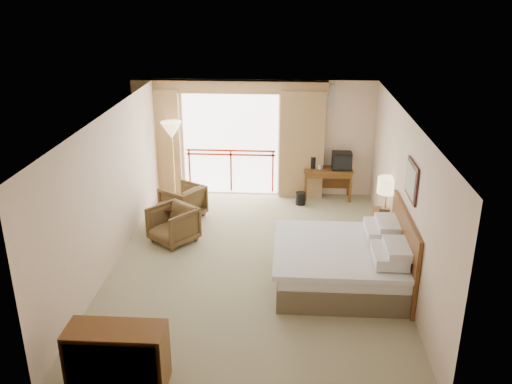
# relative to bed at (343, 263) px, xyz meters

# --- Properties ---
(floor) EXTENTS (7.00, 7.00, 0.00)m
(floor) POSITION_rel_bed_xyz_m (-1.50, 0.60, -0.38)
(floor) COLOR gray
(floor) RESTS_ON ground
(ceiling) EXTENTS (7.00, 7.00, 0.00)m
(ceiling) POSITION_rel_bed_xyz_m (-1.50, 0.60, 2.32)
(ceiling) COLOR white
(ceiling) RESTS_ON wall_back
(wall_back) EXTENTS (5.00, 0.00, 5.00)m
(wall_back) POSITION_rel_bed_xyz_m (-1.50, 4.10, 0.97)
(wall_back) COLOR beige
(wall_back) RESTS_ON ground
(wall_front) EXTENTS (5.00, 0.00, 5.00)m
(wall_front) POSITION_rel_bed_xyz_m (-1.50, -2.90, 0.97)
(wall_front) COLOR beige
(wall_front) RESTS_ON ground
(wall_left) EXTENTS (0.00, 7.00, 7.00)m
(wall_left) POSITION_rel_bed_xyz_m (-4.00, 0.60, 0.97)
(wall_left) COLOR beige
(wall_left) RESTS_ON ground
(wall_right) EXTENTS (0.00, 7.00, 7.00)m
(wall_right) POSITION_rel_bed_xyz_m (1.00, 0.60, 0.97)
(wall_right) COLOR beige
(wall_right) RESTS_ON ground
(balcony_door) EXTENTS (2.40, 0.00, 2.40)m
(balcony_door) POSITION_rel_bed_xyz_m (-2.30, 4.08, 0.82)
(balcony_door) COLOR white
(balcony_door) RESTS_ON wall_back
(balcony_railing) EXTENTS (2.09, 0.03, 1.02)m
(balcony_railing) POSITION_rel_bed_xyz_m (-2.30, 4.06, 0.44)
(balcony_railing) COLOR #B6260F
(balcony_railing) RESTS_ON wall_back
(curtain_left) EXTENTS (1.00, 0.26, 2.50)m
(curtain_left) POSITION_rel_bed_xyz_m (-3.95, 3.95, 0.87)
(curtain_left) COLOR olive
(curtain_left) RESTS_ON wall_back
(curtain_right) EXTENTS (1.00, 0.26, 2.50)m
(curtain_right) POSITION_rel_bed_xyz_m (-0.65, 3.95, 0.87)
(curtain_right) COLOR olive
(curtain_right) RESTS_ON wall_back
(valance) EXTENTS (4.40, 0.22, 0.28)m
(valance) POSITION_rel_bed_xyz_m (-2.30, 3.98, 2.17)
(valance) COLOR olive
(valance) RESTS_ON wall_back
(hvac_vent) EXTENTS (0.50, 0.04, 0.50)m
(hvac_vent) POSITION_rel_bed_xyz_m (-0.20, 4.07, 1.97)
(hvac_vent) COLOR silver
(hvac_vent) RESTS_ON wall_back
(bed) EXTENTS (2.13, 2.06, 0.97)m
(bed) POSITION_rel_bed_xyz_m (0.00, 0.00, 0.00)
(bed) COLOR brown
(bed) RESTS_ON floor
(headboard) EXTENTS (0.06, 2.10, 1.30)m
(headboard) POSITION_rel_bed_xyz_m (0.96, 0.00, 0.27)
(headboard) COLOR #573218
(headboard) RESTS_ON wall_right
(framed_art) EXTENTS (0.04, 0.72, 0.60)m
(framed_art) POSITION_rel_bed_xyz_m (0.97, 0.00, 1.47)
(framed_art) COLOR black
(framed_art) RESTS_ON wall_right
(nightstand) EXTENTS (0.48, 0.56, 0.66)m
(nightstand) POSITION_rel_bed_xyz_m (0.91, 1.53, -0.04)
(nightstand) COLOR #573218
(nightstand) RESTS_ON floor
(table_lamp) EXTENTS (0.37, 0.37, 0.65)m
(table_lamp) POSITION_rel_bed_xyz_m (0.91, 1.58, 0.79)
(table_lamp) COLOR tan
(table_lamp) RESTS_ON nightstand
(phone) EXTENTS (0.22, 0.19, 0.08)m
(phone) POSITION_rel_bed_xyz_m (0.86, 1.38, 0.33)
(phone) COLOR black
(phone) RESTS_ON nightstand
(desk) EXTENTS (1.11, 0.54, 0.72)m
(desk) POSITION_rel_bed_xyz_m (-0.03, 3.90, 0.19)
(desk) COLOR #573218
(desk) RESTS_ON floor
(tv) EXTENTS (0.44, 0.35, 0.40)m
(tv) POSITION_rel_bed_xyz_m (0.27, 3.85, 0.54)
(tv) COLOR black
(tv) RESTS_ON desk
(coffee_maker) EXTENTS (0.16, 0.16, 0.28)m
(coffee_maker) POSITION_rel_bed_xyz_m (-0.38, 3.86, 0.48)
(coffee_maker) COLOR black
(coffee_maker) RESTS_ON desk
(cup) EXTENTS (0.09, 0.09, 0.11)m
(cup) POSITION_rel_bed_xyz_m (-0.23, 3.81, 0.40)
(cup) COLOR white
(cup) RESTS_ON desk
(wastebasket) EXTENTS (0.28, 0.28, 0.28)m
(wastebasket) POSITION_rel_bed_xyz_m (-0.65, 3.42, -0.23)
(wastebasket) COLOR black
(wastebasket) RESTS_ON floor
(armchair_far) EXTENTS (1.07, 1.06, 0.71)m
(armchair_far) POSITION_rel_bed_xyz_m (-3.17, 2.54, -0.38)
(armchair_far) COLOR #4A371E
(armchair_far) RESTS_ON floor
(armchair_near) EXTENTS (1.09, 1.09, 0.72)m
(armchair_near) POSITION_rel_bed_xyz_m (-3.13, 1.36, -0.38)
(armchair_near) COLOR #4A371E
(armchair_near) RESTS_ON floor
(side_table) EXTENTS (0.51, 0.51, 0.55)m
(side_table) POSITION_rel_bed_xyz_m (-3.33, 1.85, 0.00)
(side_table) COLOR black
(side_table) RESTS_ON floor
(book) EXTENTS (0.23, 0.28, 0.02)m
(book) POSITION_rel_bed_xyz_m (-3.33, 1.85, 0.18)
(book) COLOR white
(book) RESTS_ON side_table
(floor_lamp) EXTENTS (0.47, 0.47, 1.84)m
(floor_lamp) POSITION_rel_bed_xyz_m (-3.55, 3.53, 1.21)
(floor_lamp) COLOR tan
(floor_lamp) RESTS_ON floor
(dresser) EXTENTS (1.22, 0.52, 0.81)m
(dresser) POSITION_rel_bed_xyz_m (-2.99, -2.64, 0.03)
(dresser) COLOR #573218
(dresser) RESTS_ON floor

